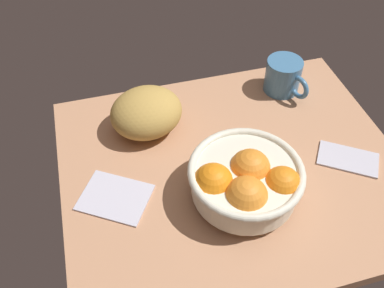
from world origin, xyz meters
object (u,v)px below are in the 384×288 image
object	(u,v)px
bread_loaf	(146,112)
napkin_spare	(348,158)
napkin_folded	(115,197)
mug	(284,76)
fruit_bowl	(245,181)

from	to	relation	value
bread_loaf	napkin_spare	size ratio (longest dim) A/B	1.29
napkin_folded	mug	xyz separation A→B (cm)	(-46.27, -22.55, 3.87)
napkin_folded	mug	bearing A→B (deg)	-154.02
napkin_folded	mug	size ratio (longest dim) A/B	1.06
bread_loaf	napkin_spare	bearing A→B (deg)	152.33
bread_loaf	mug	distance (cm)	36.19
fruit_bowl	mug	bearing A→B (deg)	-125.74
bread_loaf	napkin_spare	distance (cm)	45.97
napkin_spare	bread_loaf	bearing A→B (deg)	-27.67
napkin_folded	bread_loaf	bearing A→B (deg)	-120.08
napkin_spare	fruit_bowl	bearing A→B (deg)	7.93
mug	fruit_bowl	bearing A→B (deg)	54.26
bread_loaf	napkin_folded	world-z (taller)	bread_loaf
fruit_bowl	napkin_spare	bearing A→B (deg)	-172.07
fruit_bowl	napkin_folded	size ratio (longest dim) A/B	1.67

